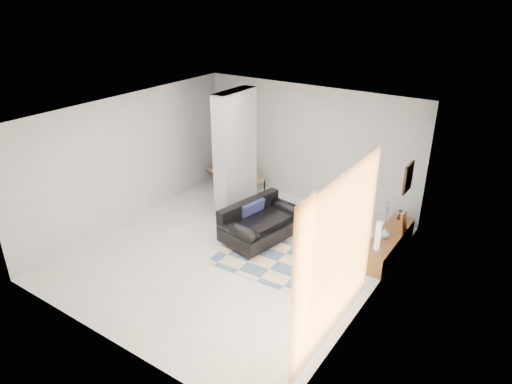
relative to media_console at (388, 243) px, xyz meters
The scene contains 17 objects.
floor 3.05m from the media_console, 145.96° to the right, with size 6.00×6.00×0.00m, color silver.
ceiling 4.00m from the media_console, 145.96° to the right, with size 6.00×6.00×0.00m, color white.
wall_back 3.08m from the media_console, 152.76° to the left, with size 6.00×6.00×0.00m, color #BABCBF.
wall_front 5.47m from the media_console, 118.19° to the right, with size 6.00×6.00×0.00m, color #BABCBF.
wall_left 5.67m from the media_console, 162.10° to the right, with size 6.00×6.00×0.00m, color #BABCBF.
wall_right 2.09m from the media_console, 82.31° to the right, with size 6.00×6.00×0.00m, color #BABCBF.
partition_column 3.81m from the media_console, behind, with size 0.35×1.20×2.80m, color #A4A8AB.
hallway_door 4.86m from the media_console, 164.78° to the left, with size 0.85×0.06×2.04m, color white.
curtain 3.12m from the media_console, 86.99° to the right, with size 2.55×2.55×0.00m, color gold.
wall_art 1.46m from the media_console, ahead, with size 0.04×0.45×0.55m, color #33210E.
media_console is the anchor object (origin of this frame).
loveseat 2.59m from the media_console, 159.19° to the right, with size 1.27×1.83×0.76m.
daybed 4.54m from the media_console, 168.14° to the left, with size 1.78×1.11×0.77m.
area_rug 2.22m from the media_console, 137.15° to the right, with size 2.32×1.55×0.01m, color beige.
cylinder_lamp 0.80m from the media_console, 91.79° to the right, with size 0.10×0.10×0.56m, color white.
bronze_figurine 0.81m from the media_console, 93.81° to the left, with size 0.11×0.11×0.22m, color #2F2015, non-canonical shape.
vase 0.35m from the media_console, 106.73° to the right, with size 0.20×0.20×0.21m, color silver.
Camera 1 is at (4.68, -6.17, 4.84)m, focal length 32.00 mm.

